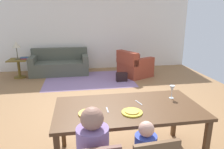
{
  "coord_description": "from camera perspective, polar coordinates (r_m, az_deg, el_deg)",
  "views": [
    {
      "loc": [
        -0.6,
        -3.83,
        1.89
      ],
      "look_at": [
        0.01,
        -0.26,
        0.85
      ],
      "focal_mm": 33.49,
      "sensor_mm": 36.0,
      "label": 1
    }
  ],
  "objects": [
    {
      "name": "wine_glass",
      "position": [
        3.02,
        16.07,
        -3.89
      ],
      "size": [
        0.07,
        0.07,
        0.19
      ],
      "color": "silver",
      "rests_on": "dining_table"
    },
    {
      "name": "ground_plane",
      "position": [
        4.78,
        -1.62,
        -7.44
      ],
      "size": [
        6.92,
        6.22,
        0.02
      ],
      "primitive_type": "cube",
      "color": "#966B42"
    },
    {
      "name": "side_table",
      "position": [
        7.05,
        -24.12,
        2.2
      ],
      "size": [
        0.56,
        0.56,
        0.58
      ],
      "color": "brown",
      "rests_on": "ground_plane"
    },
    {
      "name": "knife",
      "position": [
        2.82,
        7.3,
        -7.61
      ],
      "size": [
        0.06,
        0.17,
        0.01
      ],
      "primitive_type": "cube",
      "rotation": [
        0.0,
        0.0,
        0.26
      ],
      "color": "silver",
      "rests_on": "dining_table"
    },
    {
      "name": "fork",
      "position": [
        2.6,
        -1.27,
        -9.63
      ],
      "size": [
        0.02,
        0.15,
        0.01
      ],
      "primitive_type": "cube",
      "rotation": [
        0.0,
        0.0,
        0.0
      ],
      "color": "silver",
      "rests_on": "dining_table"
    },
    {
      "name": "armchair",
      "position": [
        6.66,
        6.02,
        2.26
      ],
      "size": [
        1.14,
        1.14,
        0.82
      ],
      "color": "#963C29",
      "rests_on": "ground_plane"
    },
    {
      "name": "plate_near_man",
      "position": [
        2.52,
        -6.33,
        -10.5
      ],
      "size": [
        0.25,
        0.25,
        0.02
      ],
      "primitive_type": "cylinder",
      "color": "yellow",
      "rests_on": "dining_table"
    },
    {
      "name": "area_rug",
      "position": [
        6.34,
        -6.29,
        -1.4
      ],
      "size": [
        2.6,
        1.8,
        0.01
      ],
      "primitive_type": "cube",
      "color": "gray",
      "rests_on": "ground_plane"
    },
    {
      "name": "book_lower",
      "position": [
        6.95,
        -22.63,
        4.01
      ],
      "size": [
        0.22,
        0.16,
        0.03
      ],
      "primitive_type": "cube",
      "color": "#9F2D36",
      "rests_on": "side_table"
    },
    {
      "name": "pizza_near_man",
      "position": [
        2.51,
        -6.34,
        -10.2
      ],
      "size": [
        0.17,
        0.17,
        0.01
      ],
      "primitive_type": "cylinder",
      "color": "gold",
      "rests_on": "plate_near_man"
    },
    {
      "name": "plate_near_child",
      "position": [
        2.54,
        5.48,
        -10.27
      ],
      "size": [
        0.25,
        0.25,
        0.02
      ],
      "primitive_type": "cylinder",
      "color": "yellow",
      "rests_on": "dining_table"
    },
    {
      "name": "back_wall",
      "position": [
        7.54,
        -5.12,
        11.83
      ],
      "size": [
        6.92,
        0.1,
        2.7
      ],
      "primitive_type": "cube",
      "color": "silver",
      "rests_on": "ground_plane"
    },
    {
      "name": "table_lamp",
      "position": [
        6.94,
        -24.71,
        7.26
      ],
      "size": [
        0.26,
        0.26,
        0.54
      ],
      "color": "brown",
      "rests_on": "side_table"
    },
    {
      "name": "dining_table",
      "position": [
        2.73,
        4.45,
        -10.09
      ],
      "size": [
        1.85,
        0.96,
        0.76
      ],
      "color": "#55351C",
      "rests_on": "ground_plane"
    },
    {
      "name": "book_upper",
      "position": [
        6.99,
        -22.79,
        4.29
      ],
      "size": [
        0.22,
        0.16,
        0.03
      ],
      "primitive_type": "cube",
      "color": "#325174",
      "rests_on": "book_lower"
    },
    {
      "name": "couch",
      "position": [
        7.11,
        -14.02,
        2.61
      ],
      "size": [
        1.84,
        0.86,
        0.82
      ],
      "color": "#4E5143",
      "rests_on": "ground_plane"
    },
    {
      "name": "pizza_near_child",
      "position": [
        2.53,
        5.49,
        -9.96
      ],
      "size": [
        0.17,
        0.17,
        0.01
      ],
      "primitive_type": "cylinder",
      "color": "gold",
      "rests_on": "plate_near_child"
    },
    {
      "name": "handbag",
      "position": [
        6.14,
        2.63,
        -0.67
      ],
      "size": [
        0.32,
        0.16,
        0.26
      ],
      "primitive_type": "cube",
      "color": "black",
      "rests_on": "ground_plane"
    }
  ]
}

